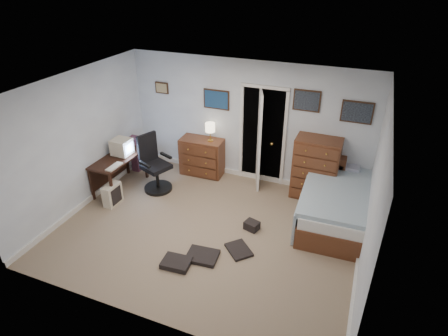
{
  "coord_description": "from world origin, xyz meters",
  "views": [
    {
      "loc": [
        2.19,
        -4.71,
        4.07
      ],
      "look_at": [
        0.18,
        0.3,
        1.1
      ],
      "focal_mm": 30.0,
      "sensor_mm": 36.0,
      "label": 1
    }
  ],
  "objects_px": {
    "office_chair": "(155,169)",
    "tall_dresser": "(316,168)",
    "computer_desk": "(115,164)",
    "bed": "(336,202)",
    "low_dresser": "(202,157)"
  },
  "relations": [
    {
      "from": "office_chair",
      "to": "computer_desk",
      "type": "bearing_deg",
      "value": -140.16
    },
    {
      "from": "low_dresser",
      "to": "bed",
      "type": "bearing_deg",
      "value": -14.25
    },
    {
      "from": "office_chair",
      "to": "tall_dresser",
      "type": "height_order",
      "value": "tall_dresser"
    },
    {
      "from": "office_chair",
      "to": "bed",
      "type": "height_order",
      "value": "office_chair"
    },
    {
      "from": "office_chair",
      "to": "tall_dresser",
      "type": "xyz_separation_m",
      "value": [
        3.02,
        0.91,
        0.17
      ]
    },
    {
      "from": "office_chair",
      "to": "tall_dresser",
      "type": "bearing_deg",
      "value": 38.55
    },
    {
      "from": "computer_desk",
      "to": "bed",
      "type": "bearing_deg",
      "value": 8.86
    },
    {
      "from": "office_chair",
      "to": "bed",
      "type": "relative_size",
      "value": 0.52
    },
    {
      "from": "tall_dresser",
      "to": "bed",
      "type": "xyz_separation_m",
      "value": [
        0.49,
        -0.59,
        -0.28
      ]
    },
    {
      "from": "computer_desk",
      "to": "low_dresser",
      "type": "bearing_deg",
      "value": 41.88
    },
    {
      "from": "computer_desk",
      "to": "bed",
      "type": "height_order",
      "value": "bed"
    },
    {
      "from": "low_dresser",
      "to": "bed",
      "type": "xyz_separation_m",
      "value": [
        2.89,
        -0.61,
        -0.07
      ]
    },
    {
      "from": "low_dresser",
      "to": "computer_desk",
      "type": "bearing_deg",
      "value": -141.78
    },
    {
      "from": "office_chair",
      "to": "bed",
      "type": "bearing_deg",
      "value": 27.09
    },
    {
      "from": "computer_desk",
      "to": "tall_dresser",
      "type": "xyz_separation_m",
      "value": [
        3.78,
        1.15,
        0.08
      ]
    }
  ]
}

